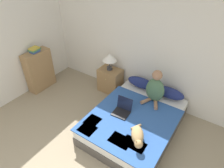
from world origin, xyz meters
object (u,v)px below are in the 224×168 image
bed (135,122)px  laptop_open (122,110)px  bookshelf (39,70)px  book_stack_top (34,50)px  cat_tabby (138,136)px  nightstand (110,80)px  pillow_near (141,83)px  pillow_far (169,93)px  person_sitting (155,89)px

bed → laptop_open: laptop_open is taller
bed → laptop_open: 0.36m
bookshelf → book_stack_top: (0.01, 0.00, 0.54)m
bed → cat_tabby: 0.67m
laptop_open → nightstand: 1.24m
pillow_near → bed: bearing=-68.7°
cat_tabby → bookshelf: bearing=-131.3°
laptop_open → book_stack_top: (-2.36, 0.04, 0.58)m
laptop_open → book_stack_top: bearing=175.1°
pillow_near → bookshelf: size_ratio=0.64×
laptop_open → pillow_far: bearing=54.8°
bed → bookshelf: 2.62m
laptop_open → cat_tabby: bearing=-42.0°
pillow_near → pillow_far: same height
pillow_near → cat_tabby: bearing=-64.8°
book_stack_top → bookshelf: bearing=-172.1°
bookshelf → person_sitting: bearing=12.5°
cat_tabby → book_stack_top: 2.99m
person_sitting → book_stack_top: person_sitting is taller
bed → pillow_near: size_ratio=3.13×
cat_tabby → nightstand: bearing=-164.9°
pillow_far → person_sitting: size_ratio=0.88×
bed → book_stack_top: 2.73m
pillow_near → laptop_open: size_ratio=1.87×
cat_tabby → laptop_open: bearing=-160.3°
bed → bookshelf: size_ratio=1.99×
laptop_open → nightstand: size_ratio=0.56×
cat_tabby → laptop_open: laptop_open is taller
person_sitting → laptop_open: size_ratio=2.11×
bed → bookshelf: bearing=-178.9°
pillow_near → laptop_open: (0.09, -0.92, -0.05)m
cat_tabby → person_sitting: bearing=158.3°
bed → book_stack_top: size_ratio=7.57×
cat_tabby → bed: bearing=178.8°
person_sitting → laptop_open: (-0.35, -0.64, -0.24)m
nightstand → pillow_far: bearing=1.7°
pillow_far → book_stack_top: 3.10m
bookshelf → cat_tabby: bearing=-9.1°
person_sitting → laptop_open: person_sitting is taller
pillow_near → book_stack_top: 2.50m
pillow_far → pillow_near: bearing=180.0°
person_sitting → cat_tabby: (0.20, -1.07, -0.19)m
bed → book_stack_top: book_stack_top is taller
pillow_near → pillow_far: size_ratio=1.00×
pillow_near → person_sitting: 0.55m
pillow_far → nightstand: (-1.43, -0.04, -0.21)m
laptop_open → nightstand: (-0.87, 0.88, -0.15)m
person_sitting → bookshelf: size_ratio=0.72×
bed → person_sitting: person_sitting is taller
bed → book_stack_top: bearing=-178.9°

